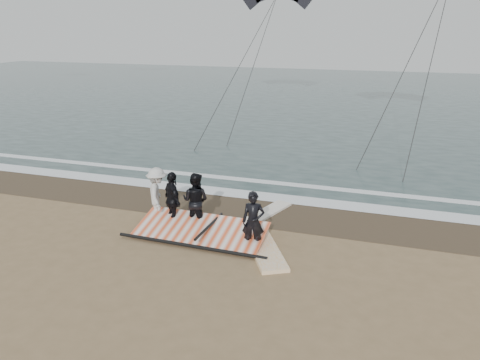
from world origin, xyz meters
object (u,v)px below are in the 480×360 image
object	(u,v)px
sail_rig	(200,230)
board_cream	(269,212)
man_main	(253,221)
board_white	(264,249)

from	to	relation	value
sail_rig	board_cream	bearing A→B (deg)	58.11
man_main	board_white	bearing A→B (deg)	-2.91
man_main	board_white	world-z (taller)	man_main
man_main	board_white	size ratio (longest dim) A/B	0.65
man_main	sail_rig	world-z (taller)	man_main
board_white	sail_rig	distance (m)	2.18
man_main	sail_rig	xyz separation A→B (m)	(-1.83, 0.37, -0.69)
sail_rig	man_main	bearing A→B (deg)	-11.46
board_white	board_cream	distance (m)	2.88
board_white	board_cream	xyz separation A→B (m)	(-0.60, 2.82, -0.01)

